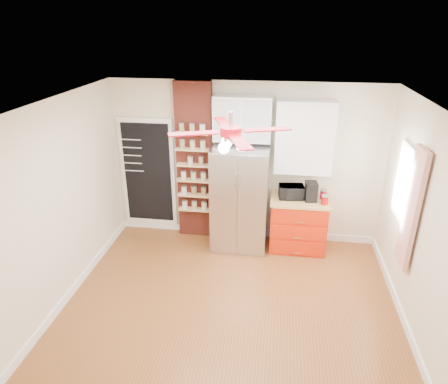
# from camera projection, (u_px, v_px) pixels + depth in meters

# --- Properties ---
(floor) EXTENTS (4.50, 4.50, 0.00)m
(floor) POSITION_uv_depth(u_px,v_px,m) (230.00, 307.00, 5.40)
(floor) COLOR brown
(floor) RESTS_ON ground
(ceiling) EXTENTS (4.50, 4.50, 0.00)m
(ceiling) POSITION_uv_depth(u_px,v_px,m) (231.00, 107.00, 4.31)
(ceiling) COLOR white
(ceiling) RESTS_ON wall_back
(wall_back) EXTENTS (4.50, 0.02, 2.70)m
(wall_back) POSITION_uv_depth(u_px,v_px,m) (246.00, 163.00, 6.67)
(wall_back) COLOR beige
(wall_back) RESTS_ON floor
(wall_front) EXTENTS (4.50, 0.02, 2.70)m
(wall_front) POSITION_uv_depth(u_px,v_px,m) (197.00, 338.00, 3.04)
(wall_front) COLOR beige
(wall_front) RESTS_ON floor
(wall_left) EXTENTS (0.02, 4.00, 2.70)m
(wall_left) POSITION_uv_depth(u_px,v_px,m) (58.00, 207.00, 5.15)
(wall_left) COLOR beige
(wall_left) RESTS_ON floor
(wall_right) EXTENTS (0.02, 4.00, 2.70)m
(wall_right) POSITION_uv_depth(u_px,v_px,m) (425.00, 231.00, 4.56)
(wall_right) COLOR beige
(wall_right) RESTS_ON floor
(chalkboard) EXTENTS (0.95, 0.05, 1.95)m
(chalkboard) POSITION_uv_depth(u_px,v_px,m) (148.00, 173.00, 6.96)
(chalkboard) COLOR white
(chalkboard) RESTS_ON wall_back
(brick_pillar) EXTENTS (0.60, 0.16, 2.70)m
(brick_pillar) POSITION_uv_depth(u_px,v_px,m) (195.00, 163.00, 6.71)
(brick_pillar) COLOR maroon
(brick_pillar) RESTS_ON floor
(fridge) EXTENTS (0.90, 0.70, 1.75)m
(fridge) POSITION_uv_depth(u_px,v_px,m) (240.00, 198.00, 6.53)
(fridge) COLOR #A2A2A6
(fridge) RESTS_ON floor
(upper_glass_cabinet) EXTENTS (0.90, 0.35, 0.70)m
(upper_glass_cabinet) POSITION_uv_depth(u_px,v_px,m) (243.00, 118.00, 6.19)
(upper_glass_cabinet) COLOR white
(upper_glass_cabinet) RESTS_ON wall_back
(red_cabinet) EXTENTS (0.94, 0.64, 0.90)m
(red_cabinet) POSITION_uv_depth(u_px,v_px,m) (298.00, 224.00, 6.62)
(red_cabinet) COLOR red
(red_cabinet) RESTS_ON floor
(upper_shelf_unit) EXTENTS (0.90, 0.30, 1.15)m
(upper_shelf_unit) POSITION_uv_depth(u_px,v_px,m) (304.00, 138.00, 6.20)
(upper_shelf_unit) COLOR white
(upper_shelf_unit) RESTS_ON wall_back
(window) EXTENTS (0.04, 0.75, 1.05)m
(window) POSITION_uv_depth(u_px,v_px,m) (405.00, 185.00, 5.30)
(window) COLOR white
(window) RESTS_ON wall_right
(curtain) EXTENTS (0.06, 0.40, 1.55)m
(curtain) POSITION_uv_depth(u_px,v_px,m) (412.00, 209.00, 4.85)
(curtain) COLOR #B32417
(curtain) RESTS_ON wall_right
(ceiling_fan) EXTENTS (1.40, 1.40, 0.44)m
(ceiling_fan) POSITION_uv_depth(u_px,v_px,m) (231.00, 132.00, 4.42)
(ceiling_fan) COLOR silver
(ceiling_fan) RESTS_ON ceiling
(toaster_oven) EXTENTS (0.42, 0.31, 0.22)m
(toaster_oven) POSITION_uv_depth(u_px,v_px,m) (291.00, 192.00, 6.43)
(toaster_oven) COLOR black
(toaster_oven) RESTS_ON red_cabinet
(coffee_maker) EXTENTS (0.20, 0.23, 0.31)m
(coffee_maker) POSITION_uv_depth(u_px,v_px,m) (311.00, 191.00, 6.33)
(coffee_maker) COLOR black
(coffee_maker) RESTS_ON red_cabinet
(canister_left) EXTENTS (0.12, 0.12, 0.13)m
(canister_left) POSITION_uv_depth(u_px,v_px,m) (325.00, 200.00, 6.23)
(canister_left) COLOR #AF0909
(canister_left) RESTS_ON red_cabinet
(canister_right) EXTENTS (0.11, 0.11, 0.14)m
(canister_right) POSITION_uv_depth(u_px,v_px,m) (323.00, 195.00, 6.43)
(canister_right) COLOR #AF092E
(canister_right) RESTS_ON red_cabinet
(pantry_jar_oats) EXTENTS (0.09, 0.09, 0.13)m
(pantry_jar_oats) POSITION_uv_depth(u_px,v_px,m) (190.00, 161.00, 6.53)
(pantry_jar_oats) COLOR beige
(pantry_jar_oats) RESTS_ON brick_pillar
(pantry_jar_beans) EXTENTS (0.10, 0.10, 0.13)m
(pantry_jar_beans) POSITION_uv_depth(u_px,v_px,m) (201.00, 161.00, 6.51)
(pantry_jar_beans) COLOR olive
(pantry_jar_beans) RESTS_ON brick_pillar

